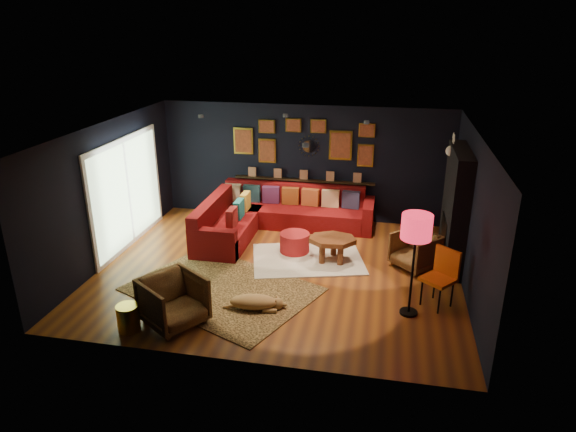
% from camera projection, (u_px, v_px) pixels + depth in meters
% --- Properties ---
extents(floor, '(6.50, 6.50, 0.00)m').
position_uv_depth(floor, '(279.00, 270.00, 9.48)').
color(floor, '#904C19').
rests_on(floor, ground).
extents(room_walls, '(6.50, 6.50, 6.50)m').
position_uv_depth(room_walls, '(278.00, 188.00, 8.91)').
color(room_walls, black).
rests_on(room_walls, ground).
extents(sectional, '(3.41, 2.69, 0.86)m').
position_uv_depth(sectional, '(269.00, 216.00, 11.13)').
color(sectional, maroon).
rests_on(sectional, ground).
extents(ledge, '(3.20, 0.12, 0.04)m').
position_uv_depth(ledge, '(304.00, 180.00, 11.60)').
color(ledge, black).
rests_on(ledge, room_walls).
extents(gallery_wall, '(3.15, 0.04, 1.02)m').
position_uv_depth(gallery_wall, '(304.00, 141.00, 11.32)').
color(gallery_wall, gold).
rests_on(gallery_wall, room_walls).
extents(sunburst_mirror, '(0.47, 0.16, 0.47)m').
position_uv_depth(sunburst_mirror, '(309.00, 146.00, 11.34)').
color(sunburst_mirror, silver).
rests_on(sunburst_mirror, room_walls).
extents(fireplace, '(0.31, 1.60, 2.20)m').
position_uv_depth(fireplace, '(454.00, 213.00, 9.37)').
color(fireplace, black).
rests_on(fireplace, ground).
extents(deer_head, '(0.50, 0.28, 0.45)m').
position_uv_depth(deer_head, '(461.00, 151.00, 9.45)').
color(deer_head, white).
rests_on(deer_head, fireplace).
extents(sliding_door, '(0.06, 2.80, 2.20)m').
position_uv_depth(sliding_door, '(128.00, 192.00, 10.22)').
color(sliding_door, white).
rests_on(sliding_door, ground).
extents(ceiling_spots, '(3.30, 2.50, 0.06)m').
position_uv_depth(ceiling_spots, '(287.00, 124.00, 9.29)').
color(ceiling_spots, black).
rests_on(ceiling_spots, room_walls).
extents(shag_rug, '(2.40, 2.01, 0.03)m').
position_uv_depth(shag_rug, '(308.00, 259.00, 9.87)').
color(shag_rug, white).
rests_on(shag_rug, ground).
extents(leopard_rug, '(3.58, 3.16, 0.02)m').
position_uv_depth(leopard_rug, '(222.00, 289.00, 8.78)').
color(leopard_rug, tan).
rests_on(leopard_rug, ground).
extents(coffee_table, '(0.98, 0.78, 0.46)m').
position_uv_depth(coffee_table, '(332.00, 242.00, 9.67)').
color(coffee_table, brown).
rests_on(coffee_table, shag_rug).
extents(pouf, '(0.58, 0.58, 0.38)m').
position_uv_depth(pouf, '(295.00, 242.00, 10.10)').
color(pouf, '#A51B20').
rests_on(pouf, shag_rug).
extents(armchair_left, '(1.10, 1.12, 0.85)m').
position_uv_depth(armchair_left, '(173.00, 299.00, 7.67)').
color(armchair_left, '#C38342').
rests_on(armchair_left, ground).
extents(armchair_right, '(0.98, 0.98, 0.74)m').
position_uv_depth(armchair_right, '(416.00, 249.00, 9.45)').
color(armchair_right, '#C38342').
rests_on(armchair_right, ground).
extents(gold_stool, '(0.33, 0.33, 0.41)m').
position_uv_depth(gold_stool, '(128.00, 318.00, 7.58)').
color(gold_stool, gold).
rests_on(gold_stool, ground).
extents(orange_chair, '(0.64, 0.64, 0.96)m').
position_uv_depth(orange_chair, '(442.00, 273.00, 8.15)').
color(orange_chair, black).
rests_on(orange_chair, ground).
extents(floor_lamp, '(0.46, 0.46, 1.67)m').
position_uv_depth(floor_lamp, '(416.00, 231.00, 7.57)').
color(floor_lamp, black).
rests_on(floor_lamp, ground).
extents(dog, '(1.08, 0.63, 0.32)m').
position_uv_depth(dog, '(253.00, 299.00, 8.13)').
color(dog, '#AE894D').
rests_on(dog, leopard_rug).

